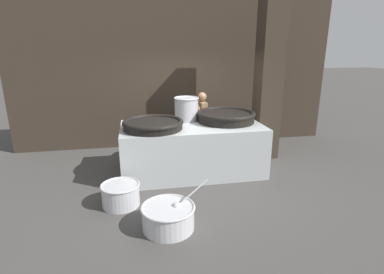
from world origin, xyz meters
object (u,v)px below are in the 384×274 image
(giant_wok_near, at_px, (153,124))
(prep_bowl_meat, at_px, (121,194))
(stock_pot, at_px, (186,108))
(cook, at_px, (202,121))
(prep_bowl_vegetables, at_px, (168,216))
(giant_wok_far, at_px, (226,116))

(giant_wok_near, relative_size, prep_bowl_meat, 1.83)
(giant_wok_near, distance_m, prep_bowl_meat, 1.50)
(stock_pot, height_order, cook, cook)
(stock_pot, bearing_deg, prep_bowl_meat, -130.83)
(stock_pot, bearing_deg, prep_bowl_vegetables, -105.90)
(prep_bowl_vegetables, bearing_deg, giant_wok_far, 55.15)
(stock_pot, relative_size, prep_bowl_meat, 0.83)
(cook, distance_m, prep_bowl_meat, 2.98)
(giant_wok_far, bearing_deg, cook, 109.64)
(giant_wok_far, height_order, cook, cook)
(stock_pot, distance_m, prep_bowl_vegetables, 2.74)
(giant_wok_near, height_order, giant_wok_far, giant_wok_far)
(giant_wok_far, height_order, prep_bowl_vegetables, giant_wok_far)
(giant_wok_near, bearing_deg, cook, 44.64)
(giant_wok_far, xyz_separation_m, cook, (-0.32, 0.91, -0.31))
(stock_pot, distance_m, prep_bowl_meat, 2.38)
(cook, height_order, prep_bowl_meat, cook)
(giant_wok_far, xyz_separation_m, stock_pot, (-0.80, 0.28, 0.14))
(giant_wok_near, height_order, cook, cook)
(giant_wok_near, bearing_deg, giant_wok_far, 11.23)
(giant_wok_far, distance_m, prep_bowl_meat, 2.73)
(giant_wok_far, height_order, stock_pot, stock_pot)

